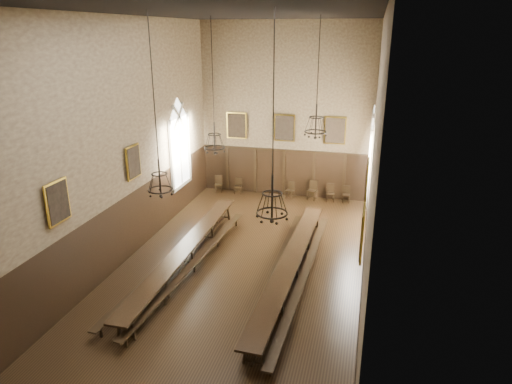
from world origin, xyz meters
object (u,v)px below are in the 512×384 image
at_px(bench_left_inner, 194,265).
at_px(chair_7, 346,197).
at_px(chandelier_front_left, 160,177).
at_px(chandelier_front_right, 272,201).
at_px(bench_right_outer, 304,277).
at_px(chair_5, 312,194).
at_px(chair_1, 238,189).
at_px(table_left, 187,255).
at_px(chair_0, 219,187).
at_px(bench_right_inner, 278,269).
at_px(table_right, 290,269).
at_px(chair_4, 290,193).
at_px(chair_6, 330,196).
at_px(chandelier_back_right, 316,124).
at_px(chandelier_back_left, 214,139).
at_px(bench_left_outer, 172,261).

bearing_deg(bench_left_inner, chair_7, 60.86).
height_order(chandelier_front_left, chandelier_front_right, same).
bearing_deg(bench_right_outer, chair_5, 95.86).
bearing_deg(chair_1, table_left, -92.17).
distance_m(chair_0, chandelier_front_right, 13.24).
bearing_deg(chandelier_front_right, bench_right_inner, 97.66).
distance_m(table_right, chair_1, 9.53).
height_order(table_left, bench_left_inner, table_left).
bearing_deg(chandelier_front_left, bench_right_inner, 37.61).
bearing_deg(bench_right_outer, bench_right_inner, 161.22).
distance_m(table_left, bench_right_outer, 4.57).
distance_m(table_left, chair_4, 8.64).
distance_m(chair_6, chandelier_back_right, 7.46).
distance_m(bench_right_inner, bench_right_outer, 1.05).
bearing_deg(chandelier_back_left, chair_4, 68.24).
xyz_separation_m(bench_right_outer, chair_6, (0.06, 8.68, -0.01)).
xyz_separation_m(bench_left_inner, chair_6, (4.11, 8.82, 0.00)).
relative_size(table_right, chandelier_back_left, 2.00).
distance_m(chair_5, chandelier_front_right, 12.13).
distance_m(chair_5, chair_6, 0.96).
bearing_deg(bench_right_inner, chair_6, 82.82).
relative_size(bench_left_inner, chair_4, 10.81).
distance_m(table_right, chair_6, 8.47).
bearing_deg(chandelier_front_right, chair_1, 111.03).
distance_m(bench_right_inner, chandelier_back_left, 5.88).
xyz_separation_m(bench_left_outer, chair_4, (2.93, 8.62, -0.00)).
relative_size(chair_4, chandelier_front_right, 0.17).
height_order(chair_4, chair_7, chair_4).
bearing_deg(chair_0, bench_left_inner, -92.31).
bearing_deg(bench_right_outer, chair_7, 84.20).
bearing_deg(chandelier_back_right, chandelier_front_right, -93.84).
distance_m(bench_right_outer, chair_0, 10.55).
distance_m(table_right, chandelier_front_right, 4.79).
distance_m(chair_7, chandelier_front_left, 12.63).
xyz_separation_m(bench_right_outer, chair_5, (-0.90, 8.71, 0.01)).
relative_size(bench_right_outer, chair_6, 10.95).
relative_size(table_left, chair_6, 10.96).
bearing_deg(chair_0, table_right, -71.79).
bearing_deg(chandelier_back_left, table_right, -37.37).
distance_m(bench_right_inner, chair_1, 9.23).
relative_size(table_left, bench_right_outer, 1.00).
bearing_deg(chandelier_back_left, chair_6, 52.17).
distance_m(table_right, chair_0, 10.05).
bearing_deg(chair_5, chair_6, 11.33).
bearing_deg(chair_6, bench_left_outer, -129.15).
relative_size(table_right, chair_4, 11.54).
height_order(bench_left_outer, chair_0, chair_0).
distance_m(bench_right_outer, chandelier_front_left, 6.17).
bearing_deg(chair_1, bench_right_outer, -65.20).
height_order(bench_left_inner, chandelier_front_right, chandelier_front_right).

